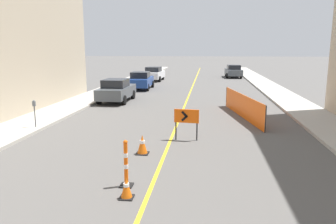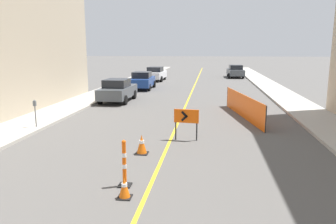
# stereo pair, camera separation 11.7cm
# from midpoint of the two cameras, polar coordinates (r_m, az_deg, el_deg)

# --- Properties ---
(lane_stripe) EXTENTS (0.12, 66.56, 0.01)m
(lane_stripe) POSITION_cam_midpoint_polar(r_m,az_deg,el_deg) (28.81, 3.86, 3.70)
(lane_stripe) COLOR gold
(lane_stripe) RESTS_ON ground_plane
(sidewalk_left) EXTENTS (2.41, 66.56, 0.14)m
(sidewalk_left) POSITION_cam_midpoint_polar(r_m,az_deg,el_deg) (30.06, -10.02, 3.99)
(sidewalk_left) COLOR #ADA89E
(sidewalk_left) RESTS_ON ground_plane
(sidewalk_right) EXTENTS (2.41, 66.56, 0.14)m
(sidewalk_right) POSITION_cam_midpoint_polar(r_m,az_deg,el_deg) (29.32, 18.09, 3.43)
(sidewalk_right) COLOR #ADA89E
(sidewalk_right) RESTS_ON ground_plane
(traffic_cone_third) EXTENTS (0.35, 0.35, 0.55)m
(traffic_cone_third) POSITION_cam_midpoint_polar(r_m,az_deg,el_deg) (8.51, -7.66, -12.97)
(traffic_cone_third) COLOR black
(traffic_cone_third) RESTS_ON ground_plane
(traffic_cone_fourth) EXTENTS (0.45, 0.45, 0.69)m
(traffic_cone_fourth) POSITION_cam_midpoint_polar(r_m,az_deg,el_deg) (11.75, -4.78, -5.66)
(traffic_cone_fourth) COLOR black
(traffic_cone_fourth) RESTS_ON ground_plane
(delineator_post_rear) EXTENTS (0.35, 0.35, 1.31)m
(delineator_post_rear) POSITION_cam_midpoint_polar(r_m,az_deg,el_deg) (9.08, -7.70, -9.32)
(delineator_post_rear) COLOR black
(delineator_post_rear) RESTS_ON ground_plane
(arrow_barricade_primary) EXTENTS (1.01, 0.16, 1.28)m
(arrow_barricade_primary) POSITION_cam_midpoint_polar(r_m,az_deg,el_deg) (13.29, 2.98, -1.03)
(arrow_barricade_primary) COLOR #EF560C
(arrow_barricade_primary) RESTS_ON ground_plane
(safety_mesh_fence) EXTENTS (1.40, 6.75, 1.24)m
(safety_mesh_fence) POSITION_cam_midpoint_polar(r_m,az_deg,el_deg) (18.24, 12.65, 1.06)
(safety_mesh_fence) COLOR #EF560C
(safety_mesh_fence) RESTS_ON ground_plane
(parked_car_curb_near) EXTENTS (1.94, 4.31, 1.59)m
(parked_car_curb_near) POSITION_cam_midpoint_polar(r_m,az_deg,el_deg) (23.22, -9.10, 3.76)
(parked_car_curb_near) COLOR #474C51
(parked_car_curb_near) RESTS_ON ground_plane
(parked_car_curb_mid) EXTENTS (1.95, 4.36, 1.59)m
(parked_car_curb_mid) POSITION_cam_midpoint_polar(r_m,az_deg,el_deg) (30.02, -4.86, 5.51)
(parked_car_curb_mid) COLOR navy
(parked_car_curb_mid) RESTS_ON ground_plane
(parked_car_curb_far) EXTENTS (2.03, 4.39, 1.59)m
(parked_car_curb_far) POSITION_cam_midpoint_polar(r_m,az_deg,el_deg) (37.55, -2.57, 6.67)
(parked_car_curb_far) COLOR silver
(parked_car_curb_far) RESTS_ON ground_plane
(parked_car_opposite_side) EXTENTS (2.03, 4.39, 1.59)m
(parked_car_opposite_side) POSITION_cam_midpoint_polar(r_m,az_deg,el_deg) (42.53, 11.25, 6.99)
(parked_car_opposite_side) COLOR #474C51
(parked_car_opposite_side) RESTS_ON ground_plane
(parking_meter_near_curb) EXTENTS (0.12, 0.11, 1.25)m
(parking_meter_near_curb) POSITION_cam_midpoint_polar(r_m,az_deg,el_deg) (16.10, -22.45, 0.65)
(parking_meter_near_curb) COLOR #4C4C51
(parking_meter_near_curb) RESTS_ON sidewalk_left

